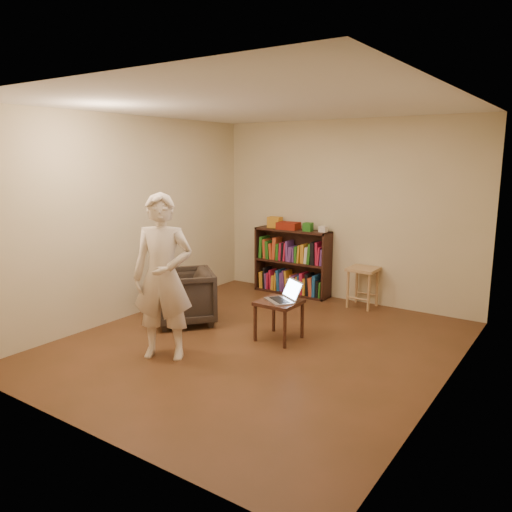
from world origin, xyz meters
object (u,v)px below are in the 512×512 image
Objects in this scene: bookshelf at (293,265)px; person at (163,277)px; stool at (363,275)px; armchair at (183,297)px; side_table at (279,307)px; laptop at (285,296)px.

person reaches higher than bookshelf.
bookshelf is at bearing 176.87° from stool.
person is at bearing -87.11° from bookshelf.
side_table is (1.32, 0.18, 0.04)m from armchair.
person is (-0.78, -1.14, 0.35)m from laptop.
armchair reaches higher than stool.
bookshelf is 2.95m from person.
person reaches higher than side_table.
person is (0.59, -0.93, 0.52)m from armchair.
stool is 1.74m from laptop.
laptop reaches higher than armchair.
laptop is at bearing 49.66° from armchair.
side_table is at bearing -114.92° from laptop.
laptop is (1.37, 0.21, 0.18)m from armchair.
laptop is at bearing 32.86° from side_table.
armchair is 1.40m from laptop.
person is at bearing -109.73° from stool.
bookshelf is at bearing 118.48° from armchair.
laptop is (-0.24, -1.72, 0.06)m from stool.
stool is 1.22× the size of side_table.
side_table is 0.99× the size of laptop.
bookshelf reaches higher than side_table.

